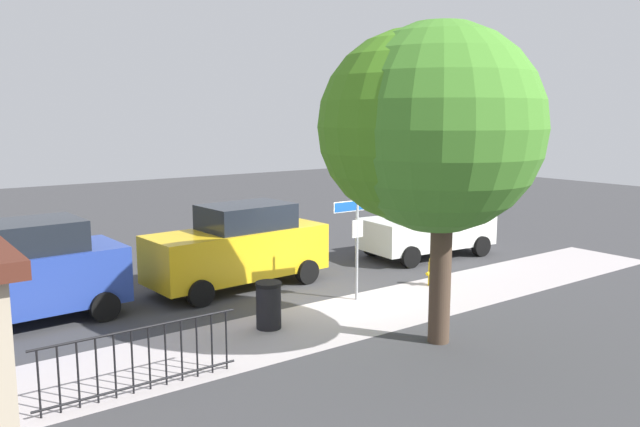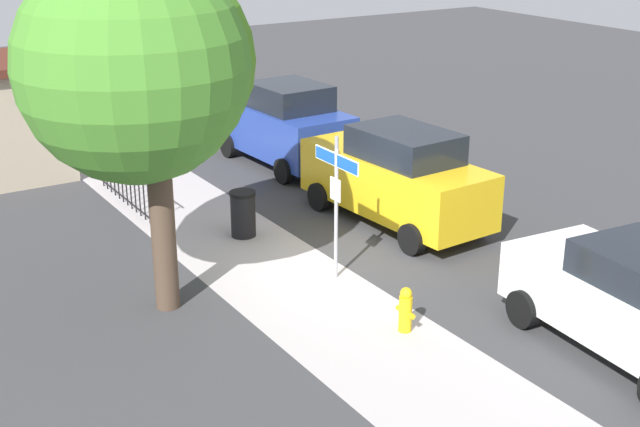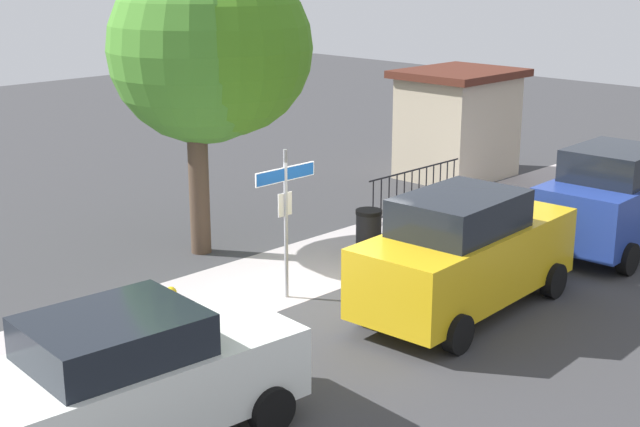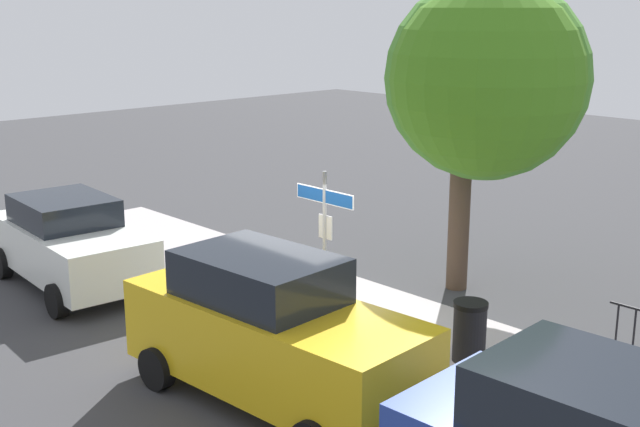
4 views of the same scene
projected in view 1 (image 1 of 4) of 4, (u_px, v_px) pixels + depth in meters
The scene contains 10 objects.
ground_plane at pixel (336, 298), 15.27m from camera, with size 60.00×60.00×0.00m, color #38383A.
sidewalk_strip at pixel (299, 328), 13.07m from camera, with size 24.00×2.60×0.00m, color #ACA4A4.
street_sign at pixel (357, 225), 14.85m from camera, with size 1.39×0.07×2.73m.
shade_tree at pixel (431, 128), 11.42m from camera, with size 3.94×4.04×6.06m.
car_white at pixel (428, 227), 19.69m from camera, with size 4.35×2.32×1.79m.
car_yellow at pixel (239, 247), 16.09m from camera, with size 4.74×2.19×2.14m.
car_blue at pixel (23, 274), 13.25m from camera, with size 4.20×2.21×2.19m.
iron_fence at pixel (141, 359), 10.01m from camera, with size 3.33×0.04×1.07m.
fire_hydrant at pixel (433, 271), 16.31m from camera, with size 0.42×0.22×0.78m.
trash_bin at pixel (269, 305), 13.03m from camera, with size 0.55×0.55×0.98m.
Camera 1 is at (9.06, 11.67, 4.39)m, focal length 35.34 mm.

